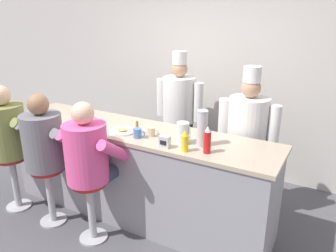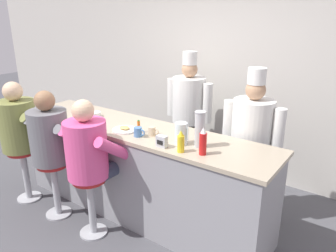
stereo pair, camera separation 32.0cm
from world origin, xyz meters
name	(u,v)px [view 2 (the right image)]	position (x,y,z in m)	size (l,w,h in m)	color
ground_plane	(119,226)	(0.00, 0.00, 0.00)	(20.00, 20.00, 0.00)	#4C4C51
wall_back	(211,76)	(0.00, 1.99, 1.35)	(10.00, 0.06, 2.70)	beige
diner_counter	(138,171)	(0.00, 0.35, 0.52)	(3.11, 0.70, 1.04)	gray
ketchup_bottle_red	(203,142)	(0.92, 0.16, 1.16)	(0.07, 0.07, 0.25)	red
mustard_bottle_yellow	(181,142)	(0.74, 0.09, 1.13)	(0.06, 0.06, 0.20)	yellow
hot_sauce_bottle_orange	(139,127)	(0.11, 0.26, 1.10)	(0.03, 0.03, 0.13)	orange
water_pitcher_clear	(181,134)	(0.64, 0.25, 1.14)	(0.14, 0.12, 0.21)	silver
breakfast_plate	(125,129)	(-0.04, 0.21, 1.05)	(0.26, 0.26, 0.05)	white
cereal_bowl	(94,114)	(-0.67, 0.36, 1.07)	(0.16, 0.16, 0.06)	white
coffee_mug_tan	(152,131)	(0.28, 0.27, 1.09)	(0.12, 0.08, 0.09)	beige
coffee_mug_blue	(138,132)	(0.18, 0.17, 1.09)	(0.13, 0.08, 0.09)	#4C7AB2
cup_stack_steel	(200,129)	(0.81, 0.29, 1.21)	(0.10, 0.10, 0.34)	#B7BABF
napkin_dispenser_chrome	(162,141)	(0.53, 0.08, 1.09)	(0.10, 0.06, 0.11)	silver
diner_seated_olive	(22,128)	(-1.31, -0.20, 0.93)	(0.64, 0.63, 1.48)	#B2B5BA
diner_seated_grey	(52,140)	(-0.72, -0.20, 0.91)	(0.62, 0.61, 1.46)	#B2B5BA
diner_seated_pink	(90,153)	(-0.13, -0.20, 0.91)	(0.62, 0.61, 1.46)	#B2B5BA
cook_in_whites_near	(189,111)	(-0.03, 1.46, 0.96)	(0.68, 0.44, 1.74)	#232328
cook_in_whites_far	(251,140)	(1.05, 0.98, 0.93)	(0.66, 0.43, 1.70)	#232328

